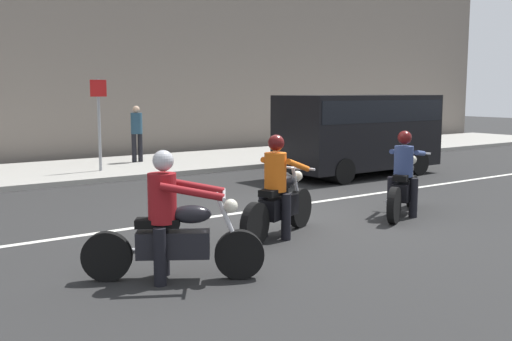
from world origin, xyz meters
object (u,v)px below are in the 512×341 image
motorcycle_with_rider_crimson (172,228)px  pedestrian_bystander (137,129)px  motorcycle_with_rider_orange_stripe (278,195)px  parked_van_black (359,129)px  street_sign_post (99,115)px  motorcycle_with_rider_denim_blue (404,181)px

motorcycle_with_rider_crimson → pedestrian_bystander: pedestrian_bystander is taller
motorcycle_with_rider_orange_stripe → parked_van_black: bearing=35.0°
motorcycle_with_rider_orange_stripe → street_sign_post: street_sign_post is taller
motorcycle_with_rider_denim_blue → street_sign_post: 8.58m
motorcycle_with_rider_denim_blue → street_sign_post: street_sign_post is taller
motorcycle_with_rider_crimson → motorcycle_with_rider_denim_blue: bearing=10.1°
motorcycle_with_rider_orange_stripe → parked_van_black: (5.86, 4.11, 0.60)m
pedestrian_bystander → motorcycle_with_rider_orange_stripe: bearing=-101.0°
motorcycle_with_rider_denim_blue → motorcycle_with_rider_orange_stripe: bearing=179.2°
motorcycle_with_rider_orange_stripe → pedestrian_bystander: pedestrian_bystander is taller
parked_van_black → pedestrian_bystander: (-4.06, 5.20, -0.13)m
motorcycle_with_rider_orange_stripe → motorcycle_with_rider_crimson: 2.53m
parked_van_black → motorcycle_with_rider_crimson: bearing=-148.2°
parked_van_black → pedestrian_bystander: 6.60m
motorcycle_with_rider_orange_stripe → street_sign_post: size_ratio=0.81×
parked_van_black → motorcycle_with_rider_orange_stripe: bearing=-145.0°
motorcycle_with_rider_orange_stripe → parked_van_black: size_ratio=0.44×
motorcycle_with_rider_denim_blue → motorcycle_with_rider_crimson: (-5.20, -0.92, 0.00)m
pedestrian_bystander → motorcycle_with_rider_denim_blue: bearing=-83.6°
street_sign_post → motorcycle_with_rider_denim_blue: bearing=-71.7°
motorcycle_with_rider_denim_blue → parked_van_black: parked_van_black is taller
motorcycle_with_rider_crimson → pedestrian_bystander: 11.09m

